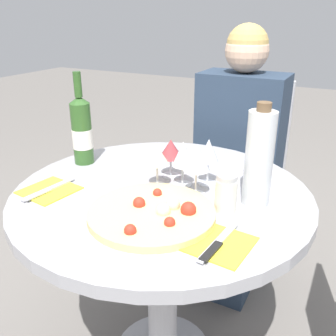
{
  "coord_description": "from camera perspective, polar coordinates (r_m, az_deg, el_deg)",
  "views": [
    {
      "loc": [
        0.5,
        -0.92,
        1.22
      ],
      "look_at": [
        0.05,
        -0.05,
        0.8
      ],
      "focal_mm": 40.0,
      "sensor_mm": 36.0,
      "label": 1
    }
  ],
  "objects": [
    {
      "name": "dining_table",
      "position": [
        1.23,
        -0.92,
        -8.73
      ],
      "size": [
        0.92,
        0.92,
        0.7
      ],
      "color": "#B2B2B7",
      "rests_on": "ground_plane"
    },
    {
      "name": "chair_behind_diner",
      "position": [
        1.9,
        11.02,
        -1.54
      ],
      "size": [
        0.37,
        0.37,
        0.93
      ],
      "rotation": [
        0.0,
        0.0,
        3.14
      ],
      "color": "silver",
      "rests_on": "ground_plane"
    },
    {
      "name": "seated_diner",
      "position": [
        1.74,
        9.77,
        -1.08
      ],
      "size": [
        0.38,
        0.45,
        1.18
      ],
      "rotation": [
        0.0,
        0.0,
        3.14
      ],
      "color": "#28384C",
      "rests_on": "ground_plane"
    },
    {
      "name": "pizza_large",
      "position": [
        1.02,
        -2.27,
        -6.83
      ],
      "size": [
        0.35,
        0.35,
        0.05
      ],
      "color": "#E5C17F",
      "rests_on": "dining_table"
    },
    {
      "name": "wine_bottle",
      "position": [
        1.37,
        -13.0,
        5.6
      ],
      "size": [
        0.07,
        0.07,
        0.33
      ],
      "color": "#2D5623",
      "rests_on": "dining_table"
    },
    {
      "name": "tall_carafe",
      "position": [
        1.06,
        13.7,
        1.49
      ],
      "size": [
        0.08,
        0.08,
        0.29
      ],
      "color": "silver",
      "rests_on": "dining_table"
    },
    {
      "name": "sugar_shaker",
      "position": [
        1.04,
        8.83,
        -3.77
      ],
      "size": [
        0.06,
        0.06,
        0.11
      ],
      "color": "silver",
      "rests_on": "dining_table"
    },
    {
      "name": "wine_glass_back_left",
      "position": [
        1.23,
        0.43,
        2.83
      ],
      "size": [
        0.08,
        0.08,
        0.13
      ],
      "color": "silver",
      "rests_on": "dining_table"
    },
    {
      "name": "wine_glass_center",
      "position": [
        1.16,
        2.29,
        2.03
      ],
      "size": [
        0.07,
        0.07,
        0.15
      ],
      "color": "silver",
      "rests_on": "dining_table"
    },
    {
      "name": "wine_glass_front_left",
      "position": [
        1.15,
        -1.67,
        1.87
      ],
      "size": [
        0.07,
        0.07,
        0.14
      ],
      "color": "silver",
      "rests_on": "dining_table"
    },
    {
      "name": "wine_glass_front_right",
      "position": [
        1.09,
        4.4,
        1.45
      ],
      "size": [
        0.08,
        0.08,
        0.16
      ],
      "color": "silver",
      "rests_on": "dining_table"
    },
    {
      "name": "wine_glass_back_right",
      "position": [
        1.17,
        6.19,
        2.5
      ],
      "size": [
        0.07,
        0.07,
        0.15
      ],
      "color": "silver",
      "rests_on": "dining_table"
    },
    {
      "name": "place_setting_left",
      "position": [
        1.21,
        -17.77,
        -3.26
      ],
      "size": [
        0.17,
        0.19,
        0.01
      ],
      "color": "yellow",
      "rests_on": "dining_table"
    },
    {
      "name": "place_setting_right",
      "position": [
        0.91,
        7.6,
        -11.35
      ],
      "size": [
        0.16,
        0.19,
        0.01
      ],
      "color": "yellow",
      "rests_on": "dining_table"
    }
  ]
}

